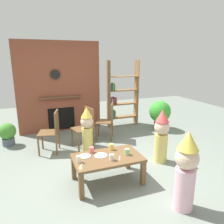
{
  "coord_description": "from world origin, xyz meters",
  "views": [
    {
      "loc": [
        -1.22,
        -3.2,
        1.96
      ],
      "look_at": [
        0.15,
        0.4,
        0.98
      ],
      "focal_mm": 34.0,
      "sensor_mm": 36.0,
      "label": 1
    }
  ],
  "objects_px": {
    "coffee_table": "(108,160)",
    "paper_cup_far_left": "(111,147)",
    "potted_plant_short": "(8,133)",
    "bookshelf": "(120,97)",
    "paper_cup_center": "(127,152)",
    "birthday_cake_slice": "(82,166)",
    "child_by_the_chairs": "(87,128)",
    "dining_chair_middle": "(86,125)",
    "paper_cup_far_right": "(112,157)",
    "paper_plate_front": "(101,156)",
    "dining_chair_left": "(53,129)",
    "paper_cup_near_right": "(92,150)",
    "paper_cup_near_left": "(79,159)",
    "child_with_cone_hat": "(186,169)",
    "potted_plant_tall": "(160,113)",
    "dining_chair_right": "(108,119)",
    "paper_plate_rear": "(85,156)",
    "child_in_pink": "(161,135)"
  },
  "relations": [
    {
      "from": "paper_cup_near_right",
      "to": "paper_plate_front",
      "type": "height_order",
      "value": "paper_cup_near_right"
    },
    {
      "from": "paper_plate_rear",
      "to": "potted_plant_short",
      "type": "xyz_separation_m",
      "value": [
        -1.3,
        2.09,
        -0.16
      ]
    },
    {
      "from": "paper_cup_center",
      "to": "birthday_cake_slice",
      "type": "xyz_separation_m",
      "value": [
        -0.77,
        -0.16,
        -0.01
      ]
    },
    {
      "from": "birthday_cake_slice",
      "to": "potted_plant_tall",
      "type": "distance_m",
      "value": 3.48
    },
    {
      "from": "paper_plate_front",
      "to": "birthday_cake_slice",
      "type": "xyz_separation_m",
      "value": [
        -0.36,
        -0.27,
        0.03
      ]
    },
    {
      "from": "paper_plate_front",
      "to": "potted_plant_tall",
      "type": "bearing_deg",
      "value": 39.02
    },
    {
      "from": "coffee_table",
      "to": "paper_cup_far_left",
      "type": "xyz_separation_m",
      "value": [
        0.15,
        0.22,
        0.12
      ]
    },
    {
      "from": "child_with_cone_hat",
      "to": "potted_plant_short",
      "type": "relative_size",
      "value": 2.06
    },
    {
      "from": "coffee_table",
      "to": "paper_cup_near_right",
      "type": "relative_size",
      "value": 10.73
    },
    {
      "from": "paper_cup_far_left",
      "to": "child_with_cone_hat",
      "type": "height_order",
      "value": "child_with_cone_hat"
    },
    {
      "from": "dining_chair_middle",
      "to": "coffee_table",
      "type": "bearing_deg",
      "value": 75.9
    },
    {
      "from": "potted_plant_short",
      "to": "child_in_pink",
      "type": "bearing_deg",
      "value": -34.09
    },
    {
      "from": "dining_chair_right",
      "to": "child_by_the_chairs",
      "type": "bearing_deg",
      "value": 63.19
    },
    {
      "from": "dining_chair_left",
      "to": "potted_plant_short",
      "type": "height_order",
      "value": "dining_chair_left"
    },
    {
      "from": "bookshelf",
      "to": "paper_plate_rear",
      "type": "bearing_deg",
      "value": -123.57
    },
    {
      "from": "paper_cup_far_left",
      "to": "child_by_the_chairs",
      "type": "xyz_separation_m",
      "value": [
        -0.16,
        1.05,
        0.02
      ]
    },
    {
      "from": "paper_plate_rear",
      "to": "dining_chair_middle",
      "type": "xyz_separation_m",
      "value": [
        0.37,
        1.38,
        0.06
      ]
    },
    {
      "from": "paper_cup_far_left",
      "to": "dining_chair_middle",
      "type": "distance_m",
      "value": 1.3
    },
    {
      "from": "child_in_pink",
      "to": "child_by_the_chairs",
      "type": "bearing_deg",
      "value": -52.85
    },
    {
      "from": "potted_plant_tall",
      "to": "dining_chair_middle",
      "type": "bearing_deg",
      "value": -168.53
    },
    {
      "from": "child_in_pink",
      "to": "dining_chair_right",
      "type": "distance_m",
      "value": 1.59
    },
    {
      "from": "paper_cup_near_left",
      "to": "potted_plant_short",
      "type": "bearing_deg",
      "value": 117.42
    },
    {
      "from": "child_by_the_chairs",
      "to": "dining_chair_middle",
      "type": "relative_size",
      "value": 1.08
    },
    {
      "from": "paper_plate_front",
      "to": "dining_chair_left",
      "type": "distance_m",
      "value": 1.54
    },
    {
      "from": "child_with_cone_hat",
      "to": "birthday_cake_slice",
      "type": "bearing_deg",
      "value": 20.47
    },
    {
      "from": "bookshelf",
      "to": "paper_cup_center",
      "type": "bearing_deg",
      "value": -110.98
    },
    {
      "from": "paper_plate_rear",
      "to": "coffee_table",
      "type": "bearing_deg",
      "value": -21.09
    },
    {
      "from": "paper_cup_far_left",
      "to": "dining_chair_left",
      "type": "relative_size",
      "value": 0.12
    },
    {
      "from": "paper_cup_near_right",
      "to": "paper_cup_far_left",
      "type": "relative_size",
      "value": 0.93
    },
    {
      "from": "potted_plant_tall",
      "to": "dining_chair_right",
      "type": "bearing_deg",
      "value": -173.89
    },
    {
      "from": "paper_cup_near_left",
      "to": "paper_cup_center",
      "type": "distance_m",
      "value": 0.78
    },
    {
      "from": "child_with_cone_hat",
      "to": "child_by_the_chairs",
      "type": "relative_size",
      "value": 1.12
    },
    {
      "from": "paper_plate_front",
      "to": "child_with_cone_hat",
      "type": "distance_m",
      "value": 1.31
    },
    {
      "from": "paper_cup_near_right",
      "to": "paper_cup_center",
      "type": "relative_size",
      "value": 1.01
    },
    {
      "from": "paper_cup_near_right",
      "to": "paper_cup_far_left",
      "type": "xyz_separation_m",
      "value": [
        0.35,
        -0.01,
        0.0
      ]
    },
    {
      "from": "coffee_table",
      "to": "child_by_the_chairs",
      "type": "bearing_deg",
      "value": 90.33
    },
    {
      "from": "potted_plant_short",
      "to": "bookshelf",
      "type": "bearing_deg",
      "value": 9.07
    },
    {
      "from": "birthday_cake_slice",
      "to": "dining_chair_left",
      "type": "distance_m",
      "value": 1.7
    },
    {
      "from": "birthday_cake_slice",
      "to": "potted_plant_tall",
      "type": "bearing_deg",
      "value": 38.69
    },
    {
      "from": "paper_cup_far_left",
      "to": "potted_plant_short",
      "type": "distance_m",
      "value": 2.68
    },
    {
      "from": "paper_cup_far_left",
      "to": "birthday_cake_slice",
      "type": "xyz_separation_m",
      "value": [
        -0.6,
        -0.43,
        -0.02
      ]
    },
    {
      "from": "child_in_pink",
      "to": "potted_plant_tall",
      "type": "distance_m",
      "value": 1.98
    },
    {
      "from": "paper_cup_center",
      "to": "dining_chair_middle",
      "type": "distance_m",
      "value": 1.59
    },
    {
      "from": "paper_cup_near_left",
      "to": "child_by_the_chairs",
      "type": "bearing_deg",
      "value": 70.41
    },
    {
      "from": "paper_cup_far_right",
      "to": "paper_plate_front",
      "type": "bearing_deg",
      "value": 119.81
    },
    {
      "from": "paper_cup_near_right",
      "to": "child_with_cone_hat",
      "type": "xyz_separation_m",
      "value": [
        0.93,
        -1.18,
        0.08
      ]
    },
    {
      "from": "paper_cup_center",
      "to": "child_with_cone_hat",
      "type": "distance_m",
      "value": 1.0
    },
    {
      "from": "bookshelf",
      "to": "paper_plate_rear",
      "type": "relative_size",
      "value": 10.22
    },
    {
      "from": "paper_cup_far_left",
      "to": "dining_chair_right",
      "type": "height_order",
      "value": "dining_chair_right"
    },
    {
      "from": "paper_cup_center",
      "to": "paper_cup_near_right",
      "type": "bearing_deg",
      "value": 151.45
    }
  ]
}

